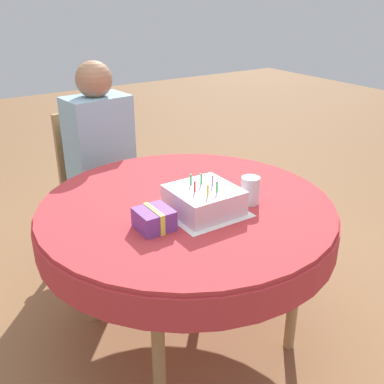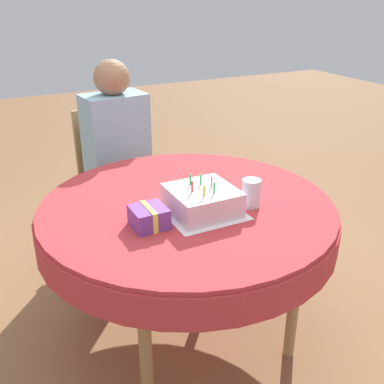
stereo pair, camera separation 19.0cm
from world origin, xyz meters
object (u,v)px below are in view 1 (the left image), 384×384
at_px(drinking_glass, 250,190).
at_px(person, 101,146).
at_px(birthday_cake, 204,200).
at_px(gift_box, 154,219).
at_px(chair, 97,179).

bearing_deg(drinking_glass, person, 102.45).
bearing_deg(birthday_cake, person, 91.30).
xyz_separation_m(person, gift_box, (-0.22, -1.04, 0.04)).
height_order(chair, drinking_glass, chair).
xyz_separation_m(chair, drinking_glass, (0.25, -1.16, 0.30)).
bearing_deg(chair, birthday_cake, -94.50).
height_order(chair, birthday_cake, chair).
xyz_separation_m(chair, gift_box, (-0.21, -1.13, 0.28)).
distance_m(person, birthday_cake, 1.03).
relative_size(birthday_cake, drinking_glass, 2.17).
xyz_separation_m(chair, birthday_cake, (0.03, -1.12, 0.29)).
distance_m(person, gift_box, 1.06).
bearing_deg(gift_box, drinking_glass, -3.55).
height_order(birthday_cake, gift_box, birthday_cake).
height_order(person, birthday_cake, person).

